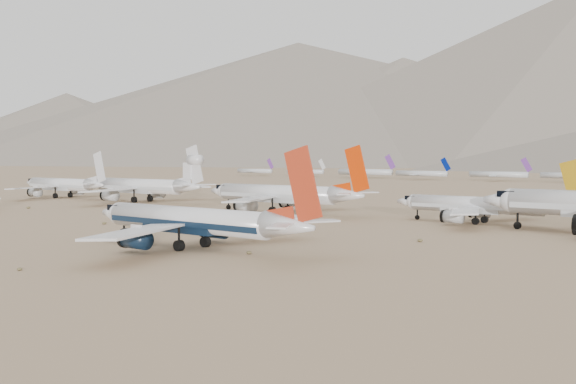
% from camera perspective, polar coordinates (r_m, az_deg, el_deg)
% --- Properties ---
extents(ground, '(7000.00, 7000.00, 0.00)m').
position_cam_1_polar(ground, '(114.93, -13.10, -4.37)').
color(ground, '#8F7253').
rests_on(ground, ground).
extents(main_airliner, '(46.50, 45.42, 16.41)m').
position_cam_1_polar(main_airliner, '(103.73, -8.26, -2.60)').
color(main_airliner, silver).
rests_on(main_airliner, ground).
extents(row2_gold_tail, '(40.65, 39.75, 14.47)m').
position_cam_1_polar(row2_gold_tail, '(149.00, 16.91, -1.18)').
color(row2_gold_tail, silver).
rests_on(row2_gold_tail, ground).
extents(row2_orange_tail, '(50.10, 49.01, 17.87)m').
position_cam_1_polar(row2_orange_tail, '(169.99, -0.54, -0.23)').
color(row2_orange_tail, silver).
rests_on(row2_orange_tail, ground).
extents(row2_white_trijet, '(53.07, 51.87, 18.81)m').
position_cam_1_polar(row2_white_trijet, '(218.13, -12.63, 0.53)').
color(row2_white_trijet, silver).
rests_on(row2_white_trijet, ground).
extents(row2_white_twin, '(47.91, 46.88, 17.12)m').
position_cam_1_polar(row2_white_twin, '(250.85, -19.33, 0.60)').
color(row2_white_twin, silver).
rests_on(row2_white_twin, ground).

